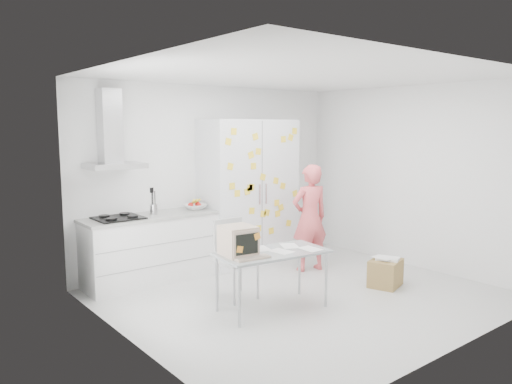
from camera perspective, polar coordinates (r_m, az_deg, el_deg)
floor at (r=6.39m, az=5.32°, el=-11.78°), size 4.50×4.00×0.02m
walls at (r=6.61m, az=1.13°, el=1.01°), size 4.52×4.01×2.70m
ceiling at (r=6.06m, az=5.64°, el=13.17°), size 4.50×4.00×0.02m
counter_run at (r=6.93m, az=-11.87°, el=-6.22°), size 1.84×0.63×1.28m
range_hood at (r=6.67m, az=-16.23°, el=6.01°), size 0.70×0.48×1.01m
tall_cabinet at (r=7.66m, az=-0.85°, el=0.03°), size 1.50×0.68×2.20m
person at (r=7.29m, az=6.16°, el=-2.95°), size 0.64×0.49×1.56m
desk at (r=5.60m, az=-0.54°, el=-6.26°), size 1.34×0.79×1.01m
chair at (r=6.18m, az=-2.58°, el=-7.03°), size 0.44×0.44×0.97m
cardboard_box at (r=6.88m, az=14.59°, el=-8.89°), size 0.53×0.48×0.39m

